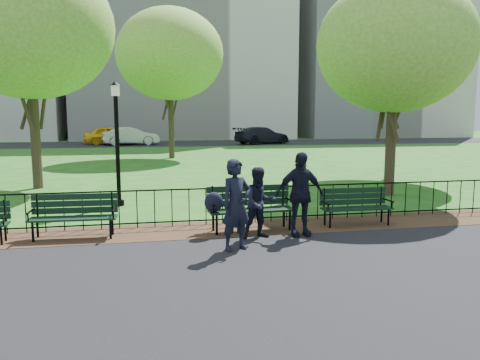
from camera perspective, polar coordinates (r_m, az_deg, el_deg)
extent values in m
plane|color=#1F5616|center=(9.50, 3.45, -7.97)|extent=(120.00, 120.00, 0.00)
cube|color=black|center=(6.46, 11.46, -15.88)|extent=(60.00, 9.20, 0.01)
cube|color=#322514|center=(10.91, 1.43, -5.80)|extent=(60.00, 1.60, 0.01)
cube|color=black|center=(43.98, -8.30, 4.43)|extent=(70.00, 9.00, 0.01)
cylinder|color=black|center=(11.22, 0.88, -0.90)|extent=(24.00, 0.04, 0.04)
cylinder|color=black|center=(11.36, 0.87, -4.69)|extent=(24.00, 0.04, 0.04)
cylinder|color=black|center=(11.29, 0.87, -3.06)|extent=(0.02, 0.02, 0.90)
cube|color=silver|center=(58.34, -7.27, 20.10)|extent=(24.00, 15.00, 30.00)
cube|color=beige|center=(64.21, 15.60, 16.02)|extent=(20.00, 15.00, 24.00)
cube|color=black|center=(10.50, 1.43, -3.71)|extent=(1.97, 0.63, 0.04)
cube|color=black|center=(10.70, 1.02, -1.46)|extent=(1.94, 0.15, 0.49)
cylinder|color=black|center=(10.17, -2.85, -5.49)|extent=(0.05, 0.05, 0.49)
cylinder|color=black|center=(10.63, 6.09, -4.94)|extent=(0.05, 0.05, 0.49)
cylinder|color=black|center=(10.54, -3.29, -5.02)|extent=(0.05, 0.05, 0.49)
cylinder|color=black|center=(10.99, 5.37, -4.51)|extent=(0.05, 0.05, 0.49)
cylinder|color=black|center=(10.25, -3.51, -2.90)|extent=(0.08, 0.61, 0.04)
cylinder|color=black|center=(10.75, 6.13, -2.43)|extent=(0.08, 0.61, 0.04)
ellipsoid|color=black|center=(10.14, -3.23, -2.72)|extent=(0.42, 0.31, 0.45)
cube|color=black|center=(10.47, -19.66, -4.43)|extent=(1.81, 0.56, 0.04)
cube|color=black|center=(10.65, -19.49, -2.33)|extent=(1.79, 0.12, 0.45)
cylinder|color=black|center=(10.52, -23.95, -5.83)|extent=(0.05, 0.05, 0.45)
cylinder|color=black|center=(10.22, -15.51, -5.82)|extent=(0.05, 0.05, 0.45)
cylinder|color=black|center=(10.86, -23.46, -5.39)|extent=(0.05, 0.05, 0.45)
cylinder|color=black|center=(10.57, -15.28, -5.37)|extent=(0.05, 0.05, 0.45)
cylinder|color=black|center=(10.63, -24.18, -3.50)|extent=(0.07, 0.56, 0.04)
cylinder|color=black|center=(10.30, -15.09, -3.41)|extent=(0.07, 0.56, 0.04)
cylinder|color=black|center=(10.55, -27.10, -6.09)|extent=(0.05, 0.05, 0.41)
cylinder|color=black|center=(10.86, -26.70, -5.68)|extent=(0.05, 0.05, 0.41)
cylinder|color=black|center=(10.61, -26.69, -3.94)|extent=(0.05, 0.51, 0.04)
cube|color=black|center=(11.37, 14.06, -3.38)|extent=(1.68, 0.46, 0.04)
cube|color=black|center=(11.53, 13.60, -1.58)|extent=(1.68, 0.05, 0.42)
cylinder|color=black|center=(10.98, 10.93, -4.80)|extent=(0.05, 0.05, 0.42)
cylinder|color=black|center=(11.59, 17.65, -4.36)|extent=(0.05, 0.05, 0.42)
cylinder|color=black|center=(11.28, 10.30, -4.44)|extent=(0.05, 0.05, 0.42)
cylinder|color=black|center=(11.88, 16.87, -4.03)|extent=(0.05, 0.05, 0.42)
cylinder|color=black|center=(11.03, 10.34, -2.72)|extent=(0.04, 0.52, 0.04)
cylinder|color=black|center=(11.70, 17.61, -2.36)|extent=(0.04, 0.52, 0.04)
cylinder|color=black|center=(14.00, -14.49, -2.72)|extent=(0.28, 0.28, 0.16)
cylinder|color=black|center=(13.81, -14.71, 3.46)|extent=(0.12, 0.12, 3.18)
cube|color=beige|center=(13.79, -14.96, 10.49)|extent=(0.22, 0.22, 0.30)
cone|color=black|center=(13.80, -14.99, 11.31)|extent=(0.32, 0.32, 0.12)
cylinder|color=#2D2116|center=(18.15, -23.66, 4.45)|extent=(0.34, 0.34, 3.43)
ellipsoid|color=olive|center=(18.38, -24.35, 16.62)|extent=(5.78, 5.78, 4.91)
cylinder|color=#2D2116|center=(15.94, 17.86, 3.42)|extent=(0.33, 0.33, 2.92)
ellipsoid|color=olive|center=(16.05, 18.37, 15.27)|extent=(4.92, 4.92, 4.18)
cylinder|color=#2D2116|center=(20.17, 17.95, 4.91)|extent=(0.30, 0.30, 3.37)
ellipsoid|color=olive|center=(20.36, 18.42, 15.68)|extent=(5.67, 5.67, 4.82)
cylinder|color=#2D2116|center=(28.90, -8.38, 6.43)|extent=(0.35, 0.35, 3.80)
ellipsoid|color=olive|center=(29.11, -8.55, 14.92)|extent=(6.41, 6.41, 5.44)
imported|color=black|center=(8.96, -0.47, -3.06)|extent=(0.76, 0.65, 1.76)
imported|color=black|center=(9.85, 2.41, -2.81)|extent=(0.78, 0.48, 1.51)
imported|color=black|center=(10.12, 7.29, -1.71)|extent=(1.08, 0.49, 1.81)
imported|color=yellow|center=(43.82, -15.48, 5.28)|extent=(4.98, 2.60, 1.62)
imported|color=#B7BABF|center=(42.13, -13.16, 5.24)|extent=(5.00, 2.39, 1.58)
imported|color=black|center=(43.07, 2.73, 5.46)|extent=(5.73, 3.82, 1.54)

